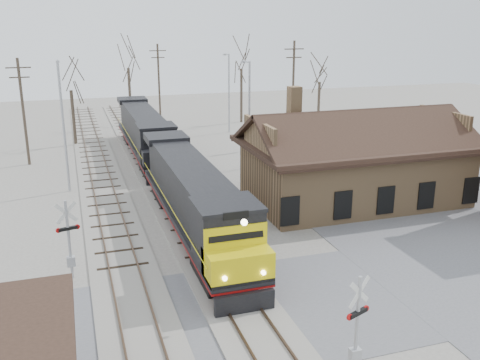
# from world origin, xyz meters

# --- Properties ---
(ground) EXTENTS (140.00, 140.00, 0.00)m
(ground) POSITION_xyz_m (0.00, 0.00, 0.00)
(ground) COLOR #9E998F
(ground) RESTS_ON ground
(road) EXTENTS (60.00, 9.00, 0.03)m
(road) POSITION_xyz_m (0.00, 0.00, 0.01)
(road) COLOR #5A5A5E
(road) RESTS_ON ground
(track_main) EXTENTS (3.40, 90.00, 0.24)m
(track_main) POSITION_xyz_m (0.00, 15.00, 0.07)
(track_main) COLOR #9E998F
(track_main) RESTS_ON ground
(track_siding) EXTENTS (3.40, 90.00, 0.24)m
(track_siding) POSITION_xyz_m (-4.50, 15.00, 0.07)
(track_siding) COLOR #9E998F
(track_siding) RESTS_ON ground
(depot) EXTENTS (15.20, 9.31, 7.90)m
(depot) POSITION_xyz_m (11.99, 12.00, 2.41)
(depot) COLOR #96744E
(depot) RESTS_ON ground
(locomotive_lead) EXTENTS (2.89, 19.33, 4.29)m
(locomotive_lead) POSITION_xyz_m (0.00, 8.96, 2.25)
(locomotive_lead) COLOR black
(locomotive_lead) RESTS_ON ground
(locomotive_trailing) EXTENTS (2.89, 19.33, 4.06)m
(locomotive_trailing) POSITION_xyz_m (0.00, 28.57, 2.25)
(locomotive_trailing) COLOR black
(locomotive_trailing) RESTS_ON ground
(crossbuck_near) EXTENTS (1.07, 0.48, 3.92)m
(crossbuck_near) POSITION_xyz_m (2.37, -5.23, 1.85)
(crossbuck_near) COLOR #A5A8AD
(crossbuck_near) RESTS_ON ground
(crossbuck_far) EXTENTS (1.13, 0.37, 4.02)m
(crossbuck_far) POSITION_xyz_m (-6.97, 5.68, 1.89)
(crossbuck_far) COLOR #A5A8AD
(crossbuck_far) RESTS_ON ground
(streetlight_a) EXTENTS (0.25, 2.04, 9.45)m
(streetlight_a) POSITION_xyz_m (-6.88, 20.38, 5.27)
(streetlight_a) COLOR #A5A8AD
(streetlight_a) RESTS_ON ground
(streetlight_b) EXTENTS (0.25, 2.04, 8.93)m
(streetlight_b) POSITION_xyz_m (7.85, 22.49, 5.00)
(streetlight_b) COLOR #A5A8AD
(streetlight_b) RESTS_ON ground
(streetlight_c) EXTENTS (0.25, 2.04, 8.61)m
(streetlight_c) POSITION_xyz_m (10.57, 37.38, 4.84)
(streetlight_c) COLOR #A5A8AD
(streetlight_c) RESTS_ON ground
(utility_pole_a) EXTENTS (2.00, 0.24, 9.13)m
(utility_pole_a) POSITION_xyz_m (-10.11, 29.25, 4.78)
(utility_pole_a) COLOR #382D23
(utility_pole_a) RESTS_ON ground
(utility_pole_b) EXTENTS (2.00, 0.24, 9.39)m
(utility_pole_b) POSITION_xyz_m (4.33, 46.08, 4.92)
(utility_pole_b) COLOR #382D23
(utility_pole_b) RESTS_ON ground
(utility_pole_c) EXTENTS (2.00, 0.24, 10.23)m
(utility_pole_c) POSITION_xyz_m (14.89, 29.58, 5.34)
(utility_pole_c) COLOR #382D23
(utility_pole_c) RESTS_ON ground
(tree_b) EXTENTS (3.66, 3.66, 8.96)m
(tree_b) POSITION_xyz_m (-6.04, 36.05, 6.37)
(tree_b) COLOR #382D23
(tree_b) RESTS_ON ground
(tree_c) EXTENTS (4.50, 4.50, 11.02)m
(tree_c) POSITION_xyz_m (0.64, 45.04, 7.85)
(tree_c) COLOR #382D23
(tree_c) RESTS_ON ground
(tree_d) EXTENTS (4.33, 4.33, 10.61)m
(tree_d) POSITION_xyz_m (13.81, 42.78, 7.56)
(tree_d) COLOR #382D23
(tree_d) RESTS_ON ground
(tree_e) EXTENTS (3.56, 3.56, 8.72)m
(tree_e) POSITION_xyz_m (21.11, 36.37, 6.19)
(tree_e) COLOR #382D23
(tree_e) RESTS_ON ground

